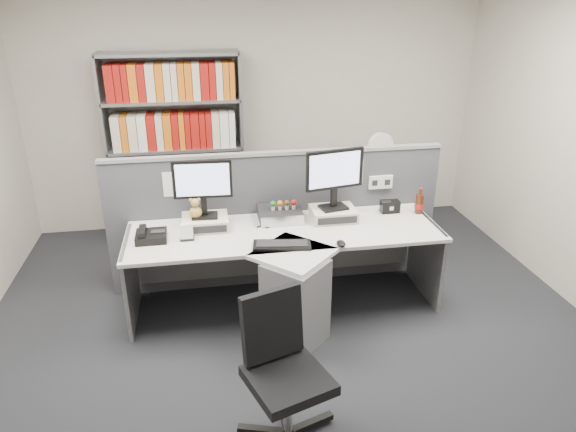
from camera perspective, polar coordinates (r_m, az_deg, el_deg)
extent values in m
plane|color=#26282D|center=(4.07, 1.59, -15.65)|extent=(5.50, 5.50, 0.00)
cube|color=beige|center=(6.01, -3.42, 11.61)|extent=(5.00, 0.04, 2.70)
cube|color=#45474F|center=(4.81, -1.20, -0.46)|extent=(3.00, 0.05, 1.25)
cube|color=#9B9CA1|center=(4.59, -1.26, 6.82)|extent=(3.00, 0.07, 0.03)
cube|color=white|center=(4.88, 9.95, 3.66)|extent=(0.22, 0.04, 0.12)
cube|color=white|center=(4.59, -12.39, 3.52)|extent=(0.16, 0.00, 0.22)
cube|color=white|center=(4.58, -7.40, 3.86)|extent=(0.16, 0.00, 0.22)
cube|color=white|center=(4.77, 7.18, 4.66)|extent=(0.16, 0.00, 0.22)
cube|color=silver|center=(4.39, -0.37, -1.72)|extent=(2.60, 0.80, 0.03)
cube|color=silver|center=(4.03, 0.55, -4.08)|extent=(0.74, 0.74, 0.03)
cube|color=slate|center=(4.11, 0.83, -9.31)|extent=(0.57, 0.57, 0.69)
cube|color=slate|center=(4.54, -16.62, -6.74)|extent=(0.03, 0.70, 0.72)
cube|color=slate|center=(4.89, 14.66, -4.28)|extent=(0.03, 0.70, 0.72)
cube|color=slate|center=(4.86, -1.05, -3.76)|extent=(2.50, 0.02, 0.45)
cube|color=beige|center=(4.46, -8.93, -0.67)|extent=(0.38, 0.30, 0.10)
cube|color=black|center=(4.32, -8.88, -1.47)|extent=(0.34, 0.01, 0.06)
cube|color=beige|center=(4.59, 4.90, 0.25)|extent=(0.38, 0.30, 0.10)
cube|color=black|center=(4.46, 5.37, -0.49)|extent=(0.34, 0.01, 0.06)
cube|color=black|center=(4.43, -8.98, 0.03)|extent=(0.22, 0.16, 0.02)
cube|color=black|center=(4.40, -9.05, 1.06)|extent=(0.05, 0.03, 0.17)
cube|color=black|center=(4.32, -9.24, 3.94)|extent=(0.48, 0.06, 0.32)
cube|color=#BBC2F2|center=(4.30, -9.22, 3.86)|extent=(0.43, 0.03, 0.27)
cube|color=black|center=(4.57, 4.93, 0.95)|extent=(0.25, 0.21, 0.02)
cube|color=black|center=(4.53, 4.97, 2.03)|extent=(0.06, 0.04, 0.19)
cube|color=black|center=(4.45, 5.08, 5.06)|extent=(0.51, 0.14, 0.34)
cube|color=#BBC2F2|center=(4.43, 5.09, 4.98)|extent=(0.45, 0.10, 0.29)
cube|color=black|center=(4.57, -0.91, 0.22)|extent=(0.37, 0.32, 0.10)
cube|color=silver|center=(4.42, -0.59, -0.59)|extent=(0.37, 0.01, 0.09)
cylinder|color=beige|center=(4.52, -1.63, 0.84)|extent=(0.03, 0.03, 0.03)
sphere|color=#19721E|center=(4.50, -1.64, 1.34)|extent=(0.05, 0.05, 0.05)
cylinder|color=beige|center=(4.53, -0.88, 0.89)|extent=(0.03, 0.03, 0.03)
sphere|color=orange|center=(4.51, -0.88, 1.39)|extent=(0.05, 0.05, 0.05)
cylinder|color=beige|center=(4.54, -0.13, 0.94)|extent=(0.03, 0.03, 0.03)
sphere|color=#593319|center=(4.52, -0.13, 1.44)|extent=(0.05, 0.05, 0.05)
cylinder|color=beige|center=(4.55, 0.62, 0.99)|extent=(0.03, 0.03, 0.03)
sphere|color=#A5140F|center=(4.53, 0.62, 1.48)|extent=(0.05, 0.05, 0.05)
cube|color=black|center=(4.10, -0.66, -3.16)|extent=(0.47, 0.23, 0.02)
cube|color=black|center=(4.09, -0.66, -2.97)|extent=(0.41, 0.17, 0.01)
ellipsoid|color=black|center=(4.13, 5.76, -2.98)|extent=(0.07, 0.11, 0.04)
cube|color=black|center=(4.33, -14.55, -2.15)|extent=(0.24, 0.22, 0.07)
cube|color=black|center=(4.32, -15.48, -1.58)|extent=(0.06, 0.20, 0.04)
cube|color=black|center=(4.31, -13.88, -1.64)|extent=(0.11, 0.07, 0.01)
cube|color=black|center=(4.29, -10.84, -2.40)|extent=(0.11, 0.07, 0.02)
cube|color=white|center=(4.24, -10.91, -1.71)|extent=(0.10, 0.04, 0.11)
cube|color=white|center=(4.28, -10.91, -1.46)|extent=(0.10, 0.04, 0.11)
sphere|color=#B78B3D|center=(4.40, -9.95, 0.38)|extent=(0.10, 0.10, 0.10)
sphere|color=#B78B3D|center=(4.37, -10.03, 1.43)|extent=(0.07, 0.07, 0.07)
sphere|color=#B78B3D|center=(4.36, -10.48, 1.71)|extent=(0.03, 0.03, 0.03)
sphere|color=#B78B3D|center=(4.36, -9.62, 1.77)|extent=(0.03, 0.03, 0.03)
cube|color=black|center=(4.80, 10.96, 1.02)|extent=(0.16, 0.09, 0.11)
cylinder|color=#3F190A|center=(4.82, 14.01, 1.28)|extent=(0.07, 0.07, 0.18)
cylinder|color=#A5140F|center=(4.83, 13.99, 1.06)|extent=(0.07, 0.07, 0.05)
cylinder|color=#3F190A|center=(4.78, 14.14, 2.54)|extent=(0.03, 0.03, 0.05)
cylinder|color=#A5140F|center=(4.77, 14.17, 2.88)|extent=(0.03, 0.03, 0.01)
cube|color=gray|center=(5.85, -18.76, 6.55)|extent=(0.03, 0.40, 2.00)
cube|color=gray|center=(5.79, -5.08, 7.53)|extent=(0.03, 0.40, 2.00)
cube|color=gray|center=(5.96, -11.92, 7.58)|extent=(1.40, 0.02, 2.00)
cube|color=gray|center=(6.11, -11.22, -1.77)|extent=(1.38, 0.40, 0.03)
cube|color=gray|center=(5.92, -11.59, 2.62)|extent=(1.38, 0.40, 0.03)
cube|color=gray|center=(5.77, -11.98, 7.28)|extent=(1.38, 0.40, 0.03)
cube|color=gray|center=(5.66, -12.41, 12.15)|extent=(1.38, 0.40, 0.03)
cube|color=gray|center=(5.59, -12.82, 16.77)|extent=(1.38, 0.40, 0.03)
cube|color=#A5140F|center=(6.01, -11.36, -0.20)|extent=(1.24, 0.28, 0.36)
cube|color=orange|center=(5.83, -11.75, 4.32)|extent=(1.24, 0.28, 0.36)
cube|color=beige|center=(5.69, -12.15, 9.08)|extent=(1.24, 0.28, 0.36)
cube|color=white|center=(5.60, -12.59, 14.05)|extent=(1.24, 0.28, 0.36)
cube|color=gray|center=(5.86, 9.41, 0.77)|extent=(0.45, 0.60, 0.70)
cube|color=black|center=(5.53, 10.49, 1.23)|extent=(0.40, 0.02, 0.28)
cube|color=black|center=(5.66, 10.26, -1.78)|extent=(0.40, 0.02, 0.28)
cylinder|color=white|center=(5.73, 9.64, 4.14)|extent=(0.18, 0.18, 0.03)
cylinder|color=white|center=(5.70, 9.71, 5.14)|extent=(0.03, 0.03, 0.18)
cylinder|color=white|center=(5.61, 9.94, 7.39)|extent=(0.30, 0.12, 0.30)
cylinder|color=silver|center=(5.64, 9.84, 7.47)|extent=(0.30, 0.11, 0.30)
cylinder|color=silver|center=(3.37, 0.03, -20.06)|extent=(0.05, 0.05, 0.38)
cube|color=black|center=(3.23, 0.03, -17.33)|extent=(0.56, 0.56, 0.07)
cube|color=black|center=(3.21, -1.73, -11.60)|extent=(0.40, 0.22, 0.45)
cube|color=black|center=(3.57, 2.65, -21.43)|extent=(0.29, 0.14, 0.04)
cylinder|color=black|center=(3.63, 4.31, -20.94)|extent=(0.05, 0.05, 0.03)
cube|color=black|center=(3.63, -0.51, -20.49)|extent=(0.05, 0.29, 0.04)
cylinder|color=black|center=(3.73, -0.84, -19.44)|extent=(0.05, 0.05, 0.03)
cube|color=black|center=(3.53, -2.97, -22.12)|extent=(0.29, 0.13, 0.04)
cylinder|color=black|center=(3.56, -4.94, -22.07)|extent=(0.05, 0.05, 0.03)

